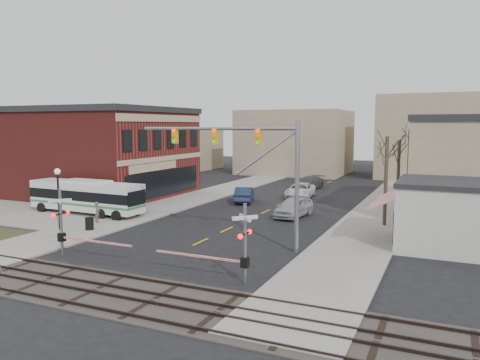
% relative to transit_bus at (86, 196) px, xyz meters
% --- Properties ---
extents(ground, '(160.00, 160.00, 0.00)m').
position_rel_transit_bus_xyz_m(ground, '(13.71, -6.36, -1.62)').
color(ground, black).
rests_on(ground, ground).
extents(sidewalk_west, '(5.00, 60.00, 0.12)m').
position_rel_transit_bus_xyz_m(sidewalk_west, '(4.21, 13.64, -1.56)').
color(sidewalk_west, gray).
rests_on(sidewalk_west, ground).
extents(sidewalk_east, '(5.00, 60.00, 0.12)m').
position_rel_transit_bus_xyz_m(sidewalk_east, '(23.21, 13.64, -1.56)').
color(sidewalk_east, gray).
rests_on(sidewalk_east, ground).
extents(plaza_west, '(20.00, 10.00, 0.11)m').
position_rel_transit_bus_xyz_m(plaza_west, '(-8.29, -1.36, -1.56)').
color(plaza_west, gray).
rests_on(plaza_west, ground).
extents(ballast_strip, '(160.00, 5.00, 0.06)m').
position_rel_transit_bus_xyz_m(ballast_strip, '(13.71, -14.36, -1.59)').
color(ballast_strip, '#332D28').
rests_on(ballast_strip, ground).
extents(rail_tracks, '(160.00, 3.91, 0.14)m').
position_rel_transit_bus_xyz_m(rail_tracks, '(13.71, -14.36, -1.50)').
color(rail_tracks, '#2D231E').
rests_on(rail_tracks, ground).
extents(brick_building, '(30.40, 15.40, 9.60)m').
position_rel_transit_bus_xyz_m(brick_building, '(-13.27, 9.64, 3.19)').
color(brick_building, maroon).
rests_on(brick_building, ground).
extents(awning_shop, '(9.74, 6.20, 4.30)m').
position_rel_transit_bus_xyz_m(awning_shop, '(29.68, 0.64, 0.54)').
color(awning_shop, beige).
rests_on(awning_shop, ground).
extents(tree_east_a, '(0.28, 0.28, 6.75)m').
position_rel_transit_bus_xyz_m(tree_east_a, '(24.21, 5.64, 1.88)').
color(tree_east_a, '#382B21').
rests_on(tree_east_a, sidewalk_east).
extents(tree_east_b, '(0.28, 0.28, 6.30)m').
position_rel_transit_bus_xyz_m(tree_east_b, '(24.51, 11.64, 1.65)').
color(tree_east_b, '#382B21').
rests_on(tree_east_b, sidewalk_east).
extents(tree_east_c, '(0.28, 0.28, 7.20)m').
position_rel_transit_bus_xyz_m(tree_east_c, '(24.71, 19.64, 2.10)').
color(tree_east_c, '#382B21').
rests_on(tree_east_c, sidewalk_east).
extents(transit_bus, '(11.10, 2.82, 2.84)m').
position_rel_transit_bus_xyz_m(transit_bus, '(0.00, 0.00, 0.00)').
color(transit_bus, silver).
rests_on(transit_bus, ground).
extents(traffic_signal_mast, '(11.03, 0.30, 8.00)m').
position_rel_transit_bus_xyz_m(traffic_signal_mast, '(17.31, -4.24, 4.17)').
color(traffic_signal_mast, gray).
rests_on(traffic_signal_mast, ground).
extents(rr_crossing_west, '(5.60, 1.36, 4.00)m').
position_rel_transit_bus_xyz_m(rr_crossing_west, '(8.16, -10.51, 0.35)').
color(rr_crossing_west, gray).
rests_on(rr_crossing_west, ground).
extents(rr_crossing_east, '(5.60, 1.36, 4.00)m').
position_rel_transit_bus_xyz_m(rr_crossing_east, '(19.30, -10.72, 0.35)').
color(rr_crossing_east, gray).
rests_on(rr_crossing_east, ground).
extents(street_lamp, '(0.44, 0.44, 4.50)m').
position_rel_transit_bus_xyz_m(street_lamp, '(2.81, -5.83, 1.70)').
color(street_lamp, black).
rests_on(street_lamp, sidewalk_west).
extents(trash_bin, '(0.60, 0.60, 0.91)m').
position_rel_transit_bus_xyz_m(trash_bin, '(4.77, -4.92, -1.05)').
color(trash_bin, black).
rests_on(trash_bin, sidewalk_west).
extents(car_a, '(2.46, 5.13, 1.69)m').
position_rel_transit_bus_xyz_m(car_a, '(16.70, 6.45, -0.77)').
color(car_a, '#A7A7AC').
rests_on(car_a, ground).
extents(car_b, '(3.03, 4.96, 1.54)m').
position_rel_transit_bus_xyz_m(car_b, '(9.84, 11.65, -0.85)').
color(car_b, '#1A2543').
rests_on(car_b, ground).
extents(car_c, '(3.12, 5.79, 1.54)m').
position_rel_transit_bus_xyz_m(car_c, '(14.11, 16.85, -0.85)').
color(car_c, silver).
rests_on(car_c, ground).
extents(car_d, '(3.30, 5.55, 1.51)m').
position_rel_transit_bus_xyz_m(car_d, '(12.99, 23.84, -0.87)').
color(car_d, '#424046').
rests_on(car_d, ground).
extents(pedestrian_near, '(0.60, 0.71, 1.65)m').
position_rel_transit_bus_xyz_m(pedestrian_near, '(3.63, -2.74, -0.67)').
color(pedestrian_near, '#5A4B48').
rests_on(pedestrian_near, sidewalk_west).
extents(pedestrian_far, '(0.96, 1.01, 1.64)m').
position_rel_transit_bus_xyz_m(pedestrian_far, '(2.22, 1.27, -0.68)').
color(pedestrian_far, '#2D374F').
rests_on(pedestrian_far, sidewalk_west).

